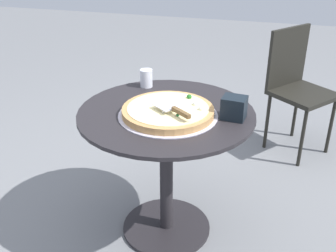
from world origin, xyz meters
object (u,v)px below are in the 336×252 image
pizza_on_tray (168,112)px  pizza_server (174,109)px  patio_chair_far (296,82)px  napkin_dispenser (234,108)px  patio_table (166,148)px  drinking_cup (146,78)px

pizza_on_tray → pizza_server: size_ratio=2.30×
pizza_server → patio_chair_far: patio_chair_far is taller
napkin_dispenser → patio_chair_far: patio_chair_far is taller
patio_table → pizza_server: (0.10, 0.06, 0.26)m
patio_chair_far → pizza_on_tray: bearing=-27.8°
patio_table → patio_chair_far: bearing=150.6°
pizza_on_tray → drinking_cup: size_ratio=4.85×
pizza_server → drinking_cup: size_ratio=2.10×
patio_table → napkin_dispenser: size_ratio=7.91×
patio_chair_far → drinking_cup: bearing=-44.3°
patio_table → patio_chair_far: 1.25m
pizza_on_tray → napkin_dispenser: (-0.05, 0.29, 0.03)m
patio_table → drinking_cup: drinking_cup is taller
patio_table → pizza_on_tray: pizza_on_tray is taller
napkin_dispenser → patio_table: bearing=-171.2°
patio_table → drinking_cup: bearing=-146.1°
pizza_on_tray → drinking_cup: bearing=-146.9°
pizza_on_tray → pizza_server: 0.08m
patio_table → patio_chair_far: (-1.08, 0.61, 0.00)m
drinking_cup → napkin_dispenser: 0.55m
pizza_on_tray → napkin_dispenser: bearing=99.7°
napkin_dispenser → patio_chair_far: 1.14m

